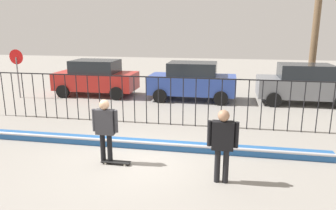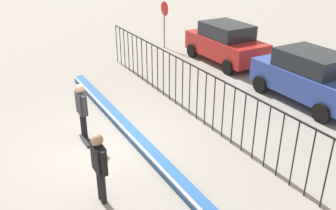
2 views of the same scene
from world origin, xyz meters
The scene contains 9 objects.
ground_plane centered at (0.00, 0.00, 0.00)m, with size 60.00×60.00×0.00m, color gray.
bowl_coping_ledge centered at (0.00, 1.00, 0.12)m, with size 11.00×0.40×0.27m.
perimeter_fence centered at (0.00, 3.44, 1.12)m, with size 14.04×0.04×1.83m.
skateboarder centered at (-0.63, -0.26, 1.06)m, with size 0.71×0.27×1.76m.
skateboard centered at (-0.36, -0.31, 0.06)m, with size 0.80×0.20×0.07m.
camera_operator centered at (2.45, -0.82, 1.07)m, with size 0.72×0.27×1.78m.
parked_car_red centered at (-4.43, 8.01, 0.97)m, with size 4.30×2.12×1.90m.
parked_car_blue centered at (0.78, 7.86, 0.97)m, with size 4.30×2.12×1.90m.
stop_sign centered at (-8.12, 6.69, 1.62)m, with size 0.76×0.07×2.50m.
Camera 2 is at (9.21, -2.87, 5.69)m, focal length 39.19 mm.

